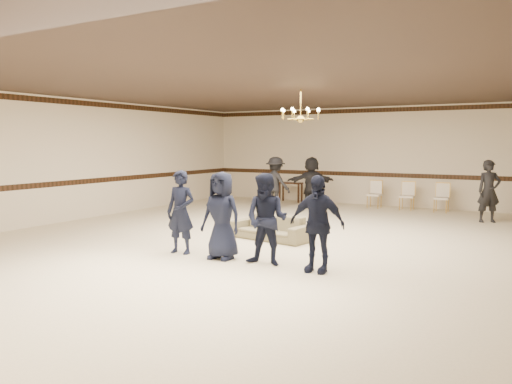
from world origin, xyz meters
TOP-DOWN VIEW (x-y plane):
  - room at (0.00, 0.00)m, footprint 12.01×14.01m
  - chair_rail at (0.00, 6.99)m, footprint 12.00×0.02m
  - crown_molding at (0.00, 6.99)m, footprint 12.00×0.02m
  - chandelier at (0.00, 1.00)m, footprint 0.94×0.94m
  - boy_a at (-1.06, -1.91)m, footprint 0.60×0.42m
  - boy_b at (-0.16, -1.91)m, footprint 0.77×0.51m
  - boy_c at (0.74, -1.91)m, footprint 0.80×0.65m
  - boy_d at (1.64, -1.91)m, footprint 0.91×0.40m
  - settee at (-0.25, 0.10)m, footprint 1.82×0.94m
  - adult_left at (-2.50, 4.61)m, footprint 1.14×0.80m
  - adult_mid at (-1.60, 5.31)m, footprint 1.48×1.27m
  - adult_right at (3.50, 4.91)m, footprint 0.70×0.63m
  - banquet_chair_left at (0.12, 6.26)m, footprint 0.43×0.43m
  - banquet_chair_mid at (1.12, 6.26)m, footprint 0.44×0.44m
  - banquet_chair_right at (2.12, 6.26)m, footprint 0.44×0.44m
  - console_table at (-2.88, 6.46)m, footprint 0.82×0.37m

SIDE VIEW (x-z plane):
  - settee at x=-0.25m, z-range 0.00..0.51m
  - console_table at x=-2.88m, z-range 0.00..0.68m
  - banquet_chair_left at x=0.12m, z-range 0.00..0.85m
  - banquet_chair_mid at x=1.12m, z-range 0.00..0.85m
  - banquet_chair_right at x=2.12m, z-range 0.00..0.85m
  - boy_a at x=-1.06m, z-range 0.00..1.54m
  - boy_b at x=-0.16m, z-range 0.00..1.54m
  - boy_c at x=0.74m, z-range 0.00..1.54m
  - boy_d at x=1.64m, z-range 0.00..1.54m
  - adult_left at x=-2.50m, z-range 0.00..1.60m
  - adult_mid at x=-1.60m, z-range 0.00..1.60m
  - adult_right at x=3.50m, z-range 0.00..1.60m
  - chair_rail at x=0.00m, z-range 0.93..1.07m
  - room at x=0.00m, z-range -0.01..3.20m
  - chandelier at x=0.00m, z-range 2.43..3.32m
  - crown_molding at x=0.00m, z-range 3.01..3.15m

